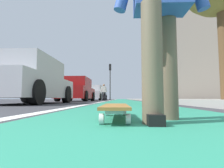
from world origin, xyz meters
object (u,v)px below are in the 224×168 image
object	(u,v)px
skateboard	(115,108)
parked_car_end	(99,94)
parked_car_near	(31,82)
parked_car_mid	(77,90)
parked_car_far	(94,93)
pedestrian_distant	(104,91)
traffic_light	(110,75)

from	to	relation	value
skateboard	parked_car_end	bearing A→B (deg)	7.27
parked_car_near	parked_car_mid	xyz separation A→B (m)	(5.63, -0.16, -0.02)
parked_car_near	parked_car_mid	size ratio (longest dim) A/B	1.02
parked_car_far	pedestrian_distant	distance (m)	2.29
traffic_light	parked_car_end	bearing A→B (deg)	55.83
parked_car_near	pedestrian_distant	world-z (taller)	parked_car_near
parked_car_near	traffic_light	world-z (taller)	traffic_light
parked_car_far	traffic_light	distance (m)	5.30
pedestrian_distant	parked_car_near	bearing A→B (deg)	172.33
parked_car_near	pedestrian_distant	distance (m)	10.67
parked_car_mid	parked_car_near	bearing A→B (deg)	178.41
skateboard	parked_car_mid	xyz separation A→B (m)	(9.93, 2.76, 0.61)
parked_car_far	pedestrian_distant	world-z (taller)	pedestrian_distant
parked_car_near	traffic_light	bearing A→B (deg)	-5.43
parked_car_near	parked_car_end	size ratio (longest dim) A/B	0.96
skateboard	traffic_light	size ratio (longest dim) A/B	0.18
parked_car_mid	pedestrian_distant	world-z (taller)	pedestrian_distant
skateboard	parked_car_far	size ratio (longest dim) A/B	0.20
parked_car_mid	pedestrian_distant	bearing A→B (deg)	-14.40
parked_car_near	traffic_light	distance (m)	17.29
traffic_light	parked_car_far	bearing A→B (deg)	162.99
skateboard	parked_car_far	bearing A→B (deg)	9.02
parked_car_near	parked_car_mid	distance (m)	5.64
parked_car_far	parked_car_end	world-z (taller)	parked_car_end
parked_car_mid	pedestrian_distant	xyz separation A→B (m)	(4.94, -1.27, 0.15)
traffic_light	pedestrian_distant	xyz separation A→B (m)	(-6.46, 0.20, -2.29)
parked_car_mid	parked_car_far	bearing A→B (deg)	-0.72
skateboard	parked_car_end	world-z (taller)	parked_car_end
parked_car_near	pedestrian_distant	size ratio (longest dim) A/B	2.78
skateboard	parked_car_mid	bearing A→B (deg)	15.53
pedestrian_distant	skateboard	bearing A→B (deg)	-174.28
pedestrian_distant	parked_car_far	bearing A→B (deg)	31.09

